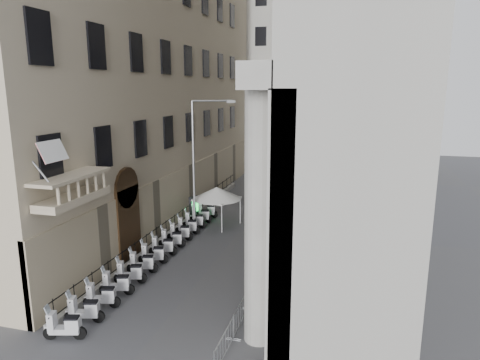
# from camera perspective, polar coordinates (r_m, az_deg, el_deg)

# --- Properties ---
(far_building) EXTENTS (22.00, 10.00, 30.00)m
(far_building) POSITION_cam_1_polar(r_m,az_deg,el_deg) (58.04, 7.93, 17.04)
(far_building) COLOR #B7B4AD
(far_building) RESTS_ON ground
(iron_fence) EXTENTS (0.30, 28.00, 1.40)m
(iron_fence) POSITION_cam_1_polar(r_m,az_deg,el_deg) (31.44, -8.00, -6.48)
(iron_fence) COLOR black
(iron_fence) RESTS_ON ground
(blue_awning) EXTENTS (1.60, 3.00, 3.00)m
(blue_awning) POSITION_cam_1_polar(r_m,az_deg,el_deg) (36.88, 9.23, -3.70)
(blue_awning) COLOR navy
(blue_awning) RESTS_ON ground
(flag) EXTENTS (1.00, 1.40, 8.20)m
(flag) POSITION_cam_1_polar(r_m,az_deg,el_deg) (20.98, -21.85, -17.26)
(flag) COLOR #9E0C11
(flag) RESTS_ON ground
(scooter_0) EXTENTS (1.50, 0.91, 1.50)m
(scooter_0) POSITION_cam_1_polar(r_m,az_deg,el_deg) (19.87, -22.18, -19.06)
(scooter_0) COLOR silver
(scooter_0) RESTS_ON ground
(scooter_1) EXTENTS (1.50, 0.91, 1.50)m
(scooter_1) POSITION_cam_1_polar(r_m,az_deg,el_deg) (20.77, -19.89, -17.42)
(scooter_1) COLOR silver
(scooter_1) RESTS_ON ground
(scooter_2) EXTENTS (1.50, 0.91, 1.50)m
(scooter_2) POSITION_cam_1_polar(r_m,az_deg,el_deg) (21.72, -17.84, -15.90)
(scooter_2) COLOR silver
(scooter_2) RESTS_ON ground
(scooter_3) EXTENTS (1.50, 0.91, 1.50)m
(scooter_3) POSITION_cam_1_polar(r_m,az_deg,el_deg) (22.70, -15.99, -14.49)
(scooter_3) COLOR silver
(scooter_3) RESTS_ON ground
(scooter_4) EXTENTS (1.50, 0.91, 1.50)m
(scooter_4) POSITION_cam_1_polar(r_m,az_deg,el_deg) (23.71, -14.32, -13.18)
(scooter_4) COLOR silver
(scooter_4) RESTS_ON ground
(scooter_5) EXTENTS (1.50, 0.91, 1.50)m
(scooter_5) POSITION_cam_1_polar(r_m,az_deg,el_deg) (24.75, -12.80, -11.98)
(scooter_5) COLOR silver
(scooter_5) RESTS_ON ground
(scooter_6) EXTENTS (1.50, 0.91, 1.50)m
(scooter_6) POSITION_cam_1_polar(r_m,az_deg,el_deg) (25.82, -11.42, -10.87)
(scooter_6) COLOR silver
(scooter_6) RESTS_ON ground
(scooter_7) EXTENTS (1.50, 0.91, 1.50)m
(scooter_7) POSITION_cam_1_polar(r_m,az_deg,el_deg) (26.91, -10.15, -9.84)
(scooter_7) COLOR silver
(scooter_7) RESTS_ON ground
(scooter_8) EXTENTS (1.50, 0.91, 1.50)m
(scooter_8) POSITION_cam_1_polar(r_m,az_deg,el_deg) (28.02, -9.00, -8.89)
(scooter_8) COLOR silver
(scooter_8) RESTS_ON ground
(scooter_9) EXTENTS (1.50, 0.91, 1.50)m
(scooter_9) POSITION_cam_1_polar(r_m,az_deg,el_deg) (29.15, -7.93, -8.00)
(scooter_9) COLOR silver
(scooter_9) RESTS_ON ground
(scooter_10) EXTENTS (1.50, 0.91, 1.50)m
(scooter_10) POSITION_cam_1_polar(r_m,az_deg,el_deg) (30.29, -6.95, -7.18)
(scooter_10) COLOR silver
(scooter_10) RESTS_ON ground
(scooter_11) EXTENTS (1.50, 0.91, 1.50)m
(scooter_11) POSITION_cam_1_polar(r_m,az_deg,el_deg) (31.45, -6.05, -6.42)
(scooter_11) COLOR silver
(scooter_11) RESTS_ON ground
(scooter_12) EXTENTS (1.50, 0.91, 1.50)m
(scooter_12) POSITION_cam_1_polar(r_m,az_deg,el_deg) (32.62, -5.21, -5.72)
(scooter_12) COLOR silver
(scooter_12) RESTS_ON ground
(scooter_13) EXTENTS (1.50, 0.91, 1.50)m
(scooter_13) POSITION_cam_1_polar(r_m,az_deg,el_deg) (33.80, -4.44, -5.06)
(scooter_13) COLOR silver
(scooter_13) RESTS_ON ground
(barrier_0) EXTENTS (0.60, 2.40, 1.10)m
(barrier_0) POSITION_cam_1_polar(r_m,az_deg,el_deg) (17.52, -2.09, -22.67)
(barrier_0) COLOR #B2B5BA
(barrier_0) RESTS_ON ground
(barrier_1) EXTENTS (0.60, 2.40, 1.10)m
(barrier_1) POSITION_cam_1_polar(r_m,az_deg,el_deg) (19.54, 0.20, -18.63)
(barrier_1) COLOR #B2B5BA
(barrier_1) RESTS_ON ground
(barrier_2) EXTENTS (0.60, 2.40, 1.10)m
(barrier_2) POSITION_cam_1_polar(r_m,az_deg,el_deg) (21.66, 1.97, -15.35)
(barrier_2) COLOR #B2B5BA
(barrier_2) RESTS_ON ground
(barrier_3) EXTENTS (0.60, 2.40, 1.10)m
(barrier_3) POSITION_cam_1_polar(r_m,az_deg,el_deg) (23.85, 3.38, -12.64)
(barrier_3) COLOR #B2B5BA
(barrier_3) RESTS_ON ground
(barrier_4) EXTENTS (0.60, 2.40, 1.10)m
(barrier_4) POSITION_cam_1_polar(r_m,az_deg,el_deg) (26.10, 4.53, -10.39)
(barrier_4) COLOR #B2B5BA
(barrier_4) RESTS_ON ground
(barrier_5) EXTENTS (0.60, 2.40, 1.10)m
(barrier_5) POSITION_cam_1_polar(r_m,az_deg,el_deg) (28.39, 5.48, -8.50)
(barrier_5) COLOR #B2B5BA
(barrier_5) RESTS_ON ground
(security_tent) EXTENTS (3.58, 3.58, 2.90)m
(security_tent) POSITION_cam_1_polar(r_m,az_deg,el_deg) (31.87, -3.39, -1.58)
(security_tent) COLOR silver
(security_tent) RESTS_ON ground
(street_lamp) EXTENTS (2.80, 1.36, 9.21)m
(street_lamp) POSITION_cam_1_polar(r_m,az_deg,el_deg) (29.64, -5.49, 3.50)
(street_lamp) COLOR gray
(street_lamp) RESTS_ON ground
(info_kiosk) EXTENTS (0.56, 0.88, 1.81)m
(info_kiosk) POSITION_cam_1_polar(r_m,az_deg,el_deg) (33.40, -6.15, -3.67)
(info_kiosk) COLOR black
(info_kiosk) RESTS_ON ground
(pedestrian_a) EXTENTS (0.60, 0.42, 1.57)m
(pedestrian_a) POSITION_cam_1_polar(r_m,az_deg,el_deg) (37.40, 5.77, -2.13)
(pedestrian_a) COLOR #0E0D36
(pedestrian_a) RESTS_ON ground
(pedestrian_b) EXTENTS (0.83, 0.66, 1.65)m
(pedestrian_b) POSITION_cam_1_polar(r_m,az_deg,el_deg) (36.65, 4.37, -2.34)
(pedestrian_b) COLOR black
(pedestrian_b) RESTS_ON ground
(pedestrian_c) EXTENTS (1.10, 1.00, 1.88)m
(pedestrian_c) POSITION_cam_1_polar(r_m,az_deg,el_deg) (46.75, 6.26, 0.96)
(pedestrian_c) COLOR black
(pedestrian_c) RESTS_ON ground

